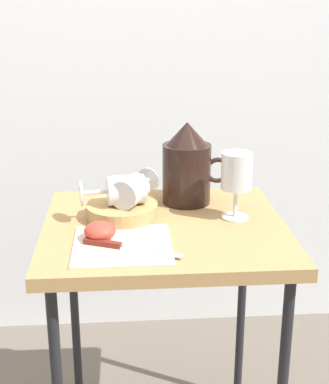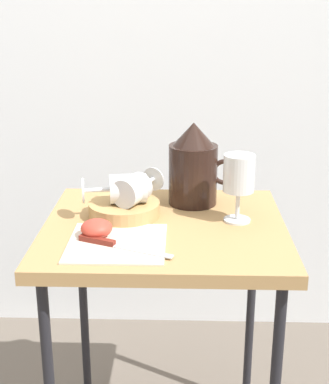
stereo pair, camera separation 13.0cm
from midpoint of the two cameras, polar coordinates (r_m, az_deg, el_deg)
The scene contains 10 objects.
curtain_drape at distance 1.94m, azimuth 2.61°, elevation 12.01°, with size 2.40×0.03×1.90m, color white.
table at distance 1.35m, azimuth 2.76°, elevation -5.89°, with size 0.57×0.51×0.68m.
linen_napkin at distance 1.22m, azimuth -1.78°, elevation -5.22°, with size 0.21×0.21×0.00m, color beige.
basket_tray at distance 1.37m, azimuth -1.37°, elevation -1.79°, with size 0.17×0.17×0.04m, color tan.
pitcher at distance 1.44m, azimuth 5.51°, elevation 2.04°, with size 0.18×0.12×0.21m.
wine_glass_upright at distance 1.33m, azimuth 10.30°, elevation 1.45°, with size 0.07×0.07×0.16m.
wine_glass_tipped_near at distance 1.35m, azimuth -1.18°, elevation 0.29°, with size 0.16×0.09×0.07m.
wine_glass_tipped_far at distance 1.34m, azimuth -0.43°, elevation 0.21°, with size 0.12×0.16×0.07m.
apple_half_left at distance 1.24m, azimuth -3.91°, elevation -3.71°, with size 0.07×0.07×0.04m, color #CC3D2D.
knife at distance 1.20m, azimuth -2.33°, elevation -5.30°, with size 0.21×0.10×0.01m.
Camera 2 is at (0.04, -1.23, 1.18)m, focal length 52.92 mm.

